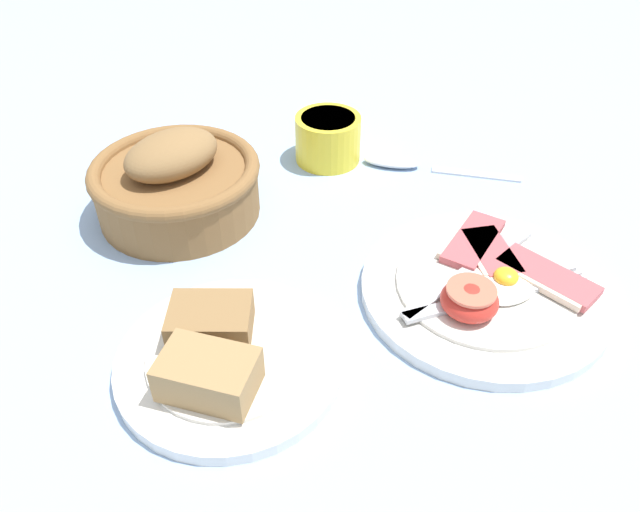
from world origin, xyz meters
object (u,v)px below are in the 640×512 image
teaspoon_by_saucer (413,165)px  breakfast_plate (485,286)px  sugar_cup (328,137)px  bread_basket (176,182)px  bread_plate (224,357)px

teaspoon_by_saucer → breakfast_plate: bearing=112.6°
breakfast_plate → sugar_cup: (-0.02, 0.29, 0.02)m
bread_basket → bread_plate: bearing=-98.7°
breakfast_plate → bread_basket: bearing=129.2°
sugar_cup → bread_basket: bearing=-172.6°
bread_plate → sugar_cup: 0.35m
breakfast_plate → teaspoon_by_saucer: breakfast_plate is taller
teaspoon_by_saucer → bread_plate: bearing=70.9°
sugar_cup → teaspoon_by_saucer: (0.08, -0.07, -0.03)m
breakfast_plate → sugar_cup: 0.29m
bread_basket → teaspoon_by_saucer: size_ratio=1.14×
bread_plate → sugar_cup: size_ratio=2.38×
sugar_cup → breakfast_plate: bearing=-86.9°
breakfast_plate → teaspoon_by_saucer: 0.23m
bread_basket → teaspoon_by_saucer: (0.28, -0.04, -0.03)m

